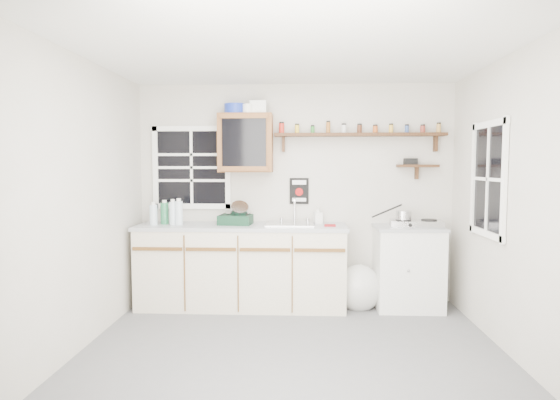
{
  "coord_description": "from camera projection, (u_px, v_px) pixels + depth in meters",
  "views": [
    {
      "loc": [
        0.07,
        -3.8,
        1.58
      ],
      "look_at": [
        -0.13,
        0.55,
        1.25
      ],
      "focal_mm": 30.0,
      "sensor_mm": 36.0,
      "label": 1
    }
  ],
  "objects": [
    {
      "name": "spice_shelf",
      "position": [
        359.0,
        134.0,
        5.24
      ],
      "size": [
        1.91,
        0.18,
        0.34
      ],
      "color": "black",
      "rests_on": "wall_back"
    },
    {
      "name": "trash_bag",
      "position": [
        359.0,
        288.0,
        5.17
      ],
      "size": [
        0.46,
        0.42,
        0.53
      ],
      "color": "silver",
      "rests_on": "floor"
    },
    {
      "name": "rag",
      "position": [
        330.0,
        225.0,
        5.05
      ],
      "size": [
        0.12,
        0.11,
        0.02
      ],
      "primitive_type": "cube",
      "rotation": [
        0.0,
        0.0,
        -0.03
      ],
      "color": "maroon",
      "rests_on": "main_cabinet"
    },
    {
      "name": "saucepan",
      "position": [
        403.0,
        215.0,
        5.08
      ],
      "size": [
        0.41,
        0.22,
        0.18
      ],
      "rotation": [
        0.0,
        0.0,
        -0.25
      ],
      "color": "silver",
      "rests_on": "hotplate"
    },
    {
      "name": "window_right",
      "position": [
        488.0,
        179.0,
        4.27
      ],
      "size": [
        0.03,
        0.78,
        1.08
      ],
      "color": "black",
      "rests_on": "wall_back"
    },
    {
      "name": "room",
      "position": [
        292.0,
        205.0,
        3.82
      ],
      "size": [
        3.64,
        3.24,
        2.54
      ],
      "color": "#595A5C",
      "rests_on": "ground"
    },
    {
      "name": "upper_cabinet",
      "position": [
        246.0,
        143.0,
        5.24
      ],
      "size": [
        0.6,
        0.32,
        0.65
      ],
      "color": "brown",
      "rests_on": "wall_back"
    },
    {
      "name": "main_cabinet",
      "position": [
        242.0,
        266.0,
        5.2
      ],
      "size": [
        2.31,
        0.63,
        0.92
      ],
      "color": "beige",
      "rests_on": "floor"
    },
    {
      "name": "secondary_shelf",
      "position": [
        415.0,
        165.0,
        5.25
      ],
      "size": [
        0.45,
        0.16,
        0.24
      ],
      "color": "black",
      "rests_on": "wall_back"
    },
    {
      "name": "upper_cabinet_clutter",
      "position": [
        244.0,
        108.0,
        5.21
      ],
      "size": [
        0.47,
        0.24,
        0.14
      ],
      "color": "#182F9E",
      "rests_on": "upper_cabinet"
    },
    {
      "name": "window_back",
      "position": [
        192.0,
        168.0,
        5.43
      ],
      "size": [
        0.93,
        0.03,
        0.98
      ],
      "color": "black",
      "rests_on": "wall_back"
    },
    {
      "name": "hotplate",
      "position": [
        416.0,
        223.0,
        5.08
      ],
      "size": [
        0.58,
        0.36,
        0.08
      ],
      "rotation": [
        0.0,
        0.0,
        -0.11
      ],
      "color": "silver",
      "rests_on": "right_cabinet"
    },
    {
      "name": "sink",
      "position": [
        290.0,
        224.0,
        5.14
      ],
      "size": [
        0.52,
        0.44,
        0.29
      ],
      "color": "silver",
      "rests_on": "main_cabinet"
    },
    {
      "name": "soap_bottle",
      "position": [
        318.0,
        215.0,
        5.26
      ],
      "size": [
        0.11,
        0.11,
        0.19
      ],
      "primitive_type": "imported",
      "rotation": [
        0.0,
        0.0,
        0.27
      ],
      "color": "white",
      "rests_on": "main_cabinet"
    },
    {
      "name": "water_bottles",
      "position": [
        168.0,
        213.0,
        5.17
      ],
      "size": [
        0.37,
        0.17,
        0.29
      ],
      "color": "silver",
      "rests_on": "main_cabinet"
    },
    {
      "name": "warning_sign",
      "position": [
        299.0,
        191.0,
        5.39
      ],
      "size": [
        0.22,
        0.02,
        0.3
      ],
      "color": "black",
      "rests_on": "wall_back"
    },
    {
      "name": "right_cabinet",
      "position": [
        408.0,
        267.0,
        5.14
      ],
      "size": [
        0.73,
        0.57,
        0.91
      ],
      "color": "silver",
      "rests_on": "floor"
    },
    {
      "name": "dish_rack",
      "position": [
        237.0,
        217.0,
        5.19
      ],
      "size": [
        0.38,
        0.3,
        0.27
      ],
      "rotation": [
        0.0,
        0.0,
        -0.1
      ],
      "color": "#10311F",
      "rests_on": "main_cabinet"
    }
  ]
}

